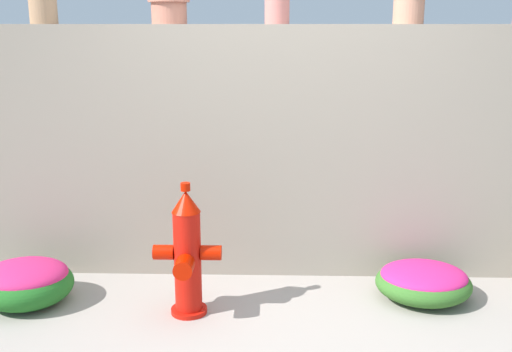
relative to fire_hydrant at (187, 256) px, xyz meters
The scene contains 5 objects.
ground_plane 0.75m from the fire_hydrant, 21.44° to the right, with size 24.00×24.00×0.00m, color gray.
stone_wall 1.13m from the fire_hydrant, 53.83° to the left, with size 5.81×0.40×1.80m, color gray.
fire_hydrant is the anchor object (origin of this frame).
flower_bush_left 1.13m from the fire_hydrant, behind, with size 0.63×0.56×0.30m.
flower_bush_right 1.59m from the fire_hydrant, ahead, with size 0.64×0.58×0.24m.
Camera 1 is at (-0.07, -3.26, 1.81)m, focal length 42.01 mm.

